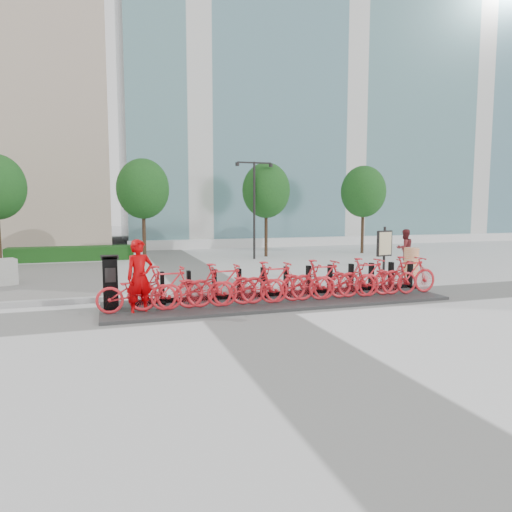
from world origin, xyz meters
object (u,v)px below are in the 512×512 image
object	(u,v)px
bike_0	(137,291)
kiosk	(111,283)
worker_red	(140,278)
pedestrian	(405,248)
map_sign	(384,246)
construction_barrel	(411,262)

from	to	relation	value
bike_0	kiosk	size ratio (longest dim) A/B	1.39
worker_red	pedestrian	xyz separation A→B (m)	(11.90, 5.83, -0.09)
worker_red	map_sign	size ratio (longest dim) A/B	0.94
worker_red	map_sign	world-z (taller)	map_sign
construction_barrel	map_sign	world-z (taller)	map_sign
bike_0	kiosk	world-z (taller)	kiosk
kiosk	construction_barrel	world-z (taller)	kiosk
kiosk	pedestrian	size ratio (longest dim) A/B	0.83
construction_barrel	map_sign	distance (m)	2.50
bike_0	construction_barrel	world-z (taller)	bike_0
pedestrian	map_sign	size ratio (longest dim) A/B	0.86
worker_red	pedestrian	bearing A→B (deg)	7.44
pedestrian	construction_barrel	world-z (taller)	pedestrian
map_sign	pedestrian	bearing A→B (deg)	34.58
kiosk	worker_red	distance (m)	0.91
kiosk	worker_red	size ratio (longest dim) A/B	0.75
construction_barrel	map_sign	bearing A→B (deg)	-149.51
worker_red	pedestrian	distance (m)	13.26
pedestrian	map_sign	bearing A→B (deg)	42.51
map_sign	kiosk	bearing A→B (deg)	179.86
kiosk	pedestrian	bearing A→B (deg)	24.99
pedestrian	map_sign	xyz separation A→B (m)	(-3.38, -3.46, 0.47)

